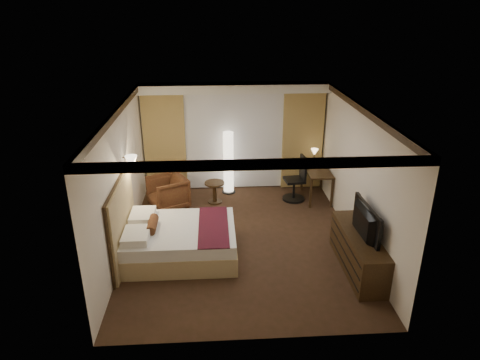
{
  "coord_description": "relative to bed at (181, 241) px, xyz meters",
  "views": [
    {
      "loc": [
        -0.5,
        -7.48,
        4.43
      ],
      "look_at": [
        0.0,
        0.4,
        1.15
      ],
      "focal_mm": 32.0,
      "sensor_mm": 36.0,
      "label": 1
    }
  ],
  "objects": [
    {
      "name": "ceiling",
      "position": [
        1.16,
        0.47,
        2.4
      ],
      "size": [
        4.5,
        5.5,
        0.01
      ],
      "primitive_type": "cube",
      "color": "white",
      "rests_on": "back_wall"
    },
    {
      "name": "curtain_sheer",
      "position": [
        1.16,
        3.14,
        0.95
      ],
      "size": [
        2.48,
        0.04,
        2.45
      ],
      "primitive_type": "cube",
      "color": "silver",
      "rests_on": "back_wall"
    },
    {
      "name": "desk",
      "position": [
        3.11,
        2.36,
        0.07
      ],
      "size": [
        0.55,
        1.12,
        0.75
      ],
      "primitive_type": null,
      "color": "black",
      "rests_on": "floor"
    },
    {
      "name": "back_wall",
      "position": [
        1.16,
        3.22,
        1.05
      ],
      "size": [
        4.5,
        0.02,
        2.7
      ],
      "primitive_type": "cube",
      "color": "white",
      "rests_on": "floor"
    },
    {
      "name": "soffit",
      "position": [
        1.16,
        2.97,
        2.3
      ],
      "size": [
        4.5,
        0.5,
        0.2
      ],
      "primitive_type": "cube",
      "color": "white",
      "rests_on": "ceiling"
    },
    {
      "name": "side_table",
      "position": [
        0.65,
        2.29,
        -0.04
      ],
      "size": [
        0.47,
        0.47,
        0.52
      ],
      "primitive_type": null,
      "color": "black",
      "rests_on": "floor"
    },
    {
      "name": "headboard",
      "position": [
        -1.04,
        -0.0,
        0.45
      ],
      "size": [
        0.12,
        1.9,
        1.5
      ],
      "primitive_type": null,
      "color": "tan",
      "rests_on": "floor"
    },
    {
      "name": "wall_sconce",
      "position": [
        -0.93,
        0.8,
        1.32
      ],
      "size": [
        0.24,
        0.24,
        0.24
      ],
      "primitive_type": null,
      "color": "white",
      "rests_on": "left_wall"
    },
    {
      "name": "curtain_right_drape",
      "position": [
        2.86,
        3.08,
        0.95
      ],
      "size": [
        1.0,
        0.14,
        2.45
      ],
      "primitive_type": "cube",
      "color": "tan",
      "rests_on": "back_wall"
    },
    {
      "name": "armchair",
      "position": [
        -0.43,
        2.1,
        0.11
      ],
      "size": [
        1.02,
        1.04,
        0.82
      ],
      "primitive_type": "imported",
      "rotation": [
        0.0,
        0.0,
        -1.11
      ],
      "color": "#471E15",
      "rests_on": "floor"
    },
    {
      "name": "television",
      "position": [
        3.13,
        -0.66,
        0.74
      ],
      "size": [
        0.7,
        1.16,
        0.15
      ],
      "primitive_type": "imported",
      "rotation": [
        0.0,
        0.0,
        1.6
      ],
      "color": "black",
      "rests_on": "dresser"
    },
    {
      "name": "right_wall",
      "position": [
        3.41,
        0.47,
        1.05
      ],
      "size": [
        0.02,
        5.5,
        2.7
      ],
      "primitive_type": "cube",
      "color": "white",
      "rests_on": "floor"
    },
    {
      "name": "desk_lamp",
      "position": [
        3.11,
        2.77,
        0.62
      ],
      "size": [
        0.18,
        0.18,
        0.34
      ],
      "primitive_type": null,
      "color": "#FFD899",
      "rests_on": "desk"
    },
    {
      "name": "dresser",
      "position": [
        3.16,
        -0.66,
        0.06
      ],
      "size": [
        0.5,
        1.83,
        0.71
      ],
      "primitive_type": null,
      "color": "black",
      "rests_on": "floor"
    },
    {
      "name": "office_chair",
      "position": [
        2.56,
        2.31,
        0.25
      ],
      "size": [
        0.59,
        0.59,
        1.11
      ],
      "primitive_type": null,
      "rotation": [
        0.0,
        0.0,
        0.11
      ],
      "color": "black",
      "rests_on": "floor"
    },
    {
      "name": "bed",
      "position": [
        0.0,
        0.0,
        0.0
      ],
      "size": [
        2.05,
        1.6,
        0.6
      ],
      "primitive_type": null,
      "color": "white",
      "rests_on": "floor"
    },
    {
      "name": "left_wall",
      "position": [
        -1.09,
        0.47,
        1.05
      ],
      "size": [
        0.02,
        5.5,
        2.7
      ],
      "primitive_type": "cube",
      "color": "white",
      "rests_on": "floor"
    },
    {
      "name": "floor_lamp",
      "position": [
        1.01,
        2.86,
        0.49
      ],
      "size": [
        0.33,
        0.33,
        1.58
      ],
      "primitive_type": null,
      "color": "white",
      "rests_on": "floor"
    },
    {
      "name": "curtain_left_drape",
      "position": [
        -0.54,
        3.08,
        0.95
      ],
      "size": [
        1.0,
        0.14,
        2.45
      ],
      "primitive_type": "cube",
      "color": "tan",
      "rests_on": "back_wall"
    },
    {
      "name": "crown_molding",
      "position": [
        1.16,
        0.47,
        2.34
      ],
      "size": [
        4.5,
        5.5,
        0.12
      ],
      "primitive_type": null,
      "color": "black",
      "rests_on": "ceiling"
    },
    {
      "name": "floor",
      "position": [
        1.16,
        0.47,
        -0.3
      ],
      "size": [
        4.5,
        5.5,
        0.01
      ],
      "primitive_type": "cube",
      "color": "#322213",
      "rests_on": "ground"
    }
  ]
}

